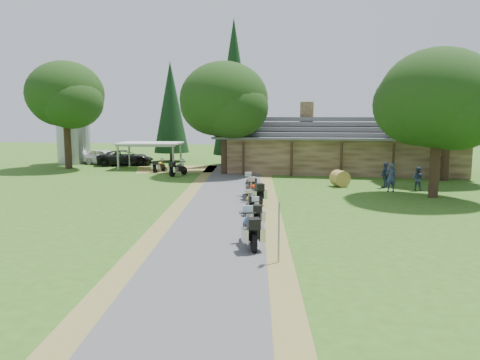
% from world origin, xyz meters
% --- Properties ---
extents(ground, '(120.00, 120.00, 0.00)m').
position_xyz_m(ground, '(0.00, 0.00, 0.00)').
color(ground, '#345518').
rests_on(ground, ground).
extents(driveway, '(51.95, 51.95, 0.00)m').
position_xyz_m(driveway, '(-0.50, 4.00, 0.00)').
color(driveway, '#4B4A4D').
rests_on(driveway, ground).
extents(lodge, '(21.40, 9.40, 4.90)m').
position_xyz_m(lodge, '(6.00, 24.00, 2.45)').
color(lodge, brown).
rests_on(lodge, ground).
extents(silo, '(3.43, 3.43, 6.77)m').
position_xyz_m(silo, '(-21.08, 26.23, 3.39)').
color(silo, gray).
rests_on(silo, ground).
extents(carport, '(6.00, 4.28, 2.46)m').
position_xyz_m(carport, '(-11.46, 22.89, 1.23)').
color(carport, silver).
rests_on(carport, ground).
extents(car_white_sedan, '(4.02, 6.40, 1.98)m').
position_xyz_m(car_white_sedan, '(-17.39, 25.57, 0.99)').
color(car_white_sedan, white).
rests_on(car_white_sedan, ground).
extents(car_dark_suv, '(4.36, 6.50, 2.30)m').
position_xyz_m(car_dark_suv, '(-14.95, 25.17, 1.15)').
color(car_dark_suv, black).
rests_on(car_dark_suv, ground).
extents(motorcycle_row_a, '(1.32, 2.24, 1.45)m').
position_xyz_m(motorcycle_row_a, '(1.80, -1.62, 0.73)').
color(motorcycle_row_a, navy).
rests_on(motorcycle_row_a, ground).
extents(motorcycle_row_b, '(0.96, 1.90, 1.24)m').
position_xyz_m(motorcycle_row_b, '(1.56, 1.78, 0.62)').
color(motorcycle_row_b, '#97989E').
rests_on(motorcycle_row_b, ground).
extents(motorcycle_row_c, '(1.03, 1.78, 1.15)m').
position_xyz_m(motorcycle_row_c, '(0.88, 4.40, 0.58)').
color(motorcycle_row_c, gold).
rests_on(motorcycle_row_c, ground).
extents(motorcycle_row_d, '(1.55, 2.18, 1.43)m').
position_xyz_m(motorcycle_row_d, '(0.74, 7.10, 0.72)').
color(motorcycle_row_d, '#C12C05').
rests_on(motorcycle_row_d, ground).
extents(motorcycle_row_e, '(1.37, 2.25, 1.47)m').
position_xyz_m(motorcycle_row_e, '(0.17, 9.00, 0.73)').
color(motorcycle_row_e, black).
rests_on(motorcycle_row_e, ground).
extents(motorcycle_carport_a, '(0.91, 1.79, 1.17)m').
position_xyz_m(motorcycle_carport_a, '(-9.73, 20.50, 0.59)').
color(motorcycle_carport_a, '#CF9800').
rests_on(motorcycle_carport_a, ground).
extents(motorcycle_carport_b, '(1.31, 2.08, 1.35)m').
position_xyz_m(motorcycle_carport_b, '(-7.28, 18.25, 0.68)').
color(motorcycle_carport_b, slate).
rests_on(motorcycle_carport_b, ground).
extents(person_a, '(0.73, 0.60, 2.22)m').
position_xyz_m(person_a, '(8.95, 12.89, 1.11)').
color(person_a, '#2F3D5A').
rests_on(person_a, ground).
extents(person_b, '(0.64, 0.59, 1.86)m').
position_xyz_m(person_b, '(10.77, 13.61, 0.93)').
color(person_b, '#2F3D5A').
rests_on(person_b, ground).
extents(person_c, '(0.70, 0.73, 2.09)m').
position_xyz_m(person_c, '(8.82, 14.56, 1.04)').
color(person_c, '#2F3D5A').
rests_on(person_c, ground).
extents(hay_bale, '(1.48, 1.44, 1.14)m').
position_xyz_m(hay_bale, '(5.73, 14.57, 0.57)').
color(hay_bale, '#A4833C').
rests_on(hay_bale, ground).
extents(sign_post, '(0.38, 0.06, 2.12)m').
position_xyz_m(sign_post, '(3.06, -3.43, 1.06)').
color(sign_post, gray).
rests_on(sign_post, ground).
extents(oak_lodge_left, '(7.43, 7.43, 10.18)m').
position_xyz_m(oak_lodge_left, '(-3.77, 20.11, 5.09)').
color(oak_lodge_left, black).
rests_on(oak_lodge_left, ground).
extents(oak_lodge_right, '(7.03, 7.03, 10.65)m').
position_xyz_m(oak_lodge_right, '(13.76, 18.99, 5.33)').
color(oak_lodge_right, black).
rests_on(oak_lodge_right, ground).
extents(oak_driveway, '(7.01, 7.01, 9.69)m').
position_xyz_m(oak_driveway, '(11.21, 11.05, 4.85)').
color(oak_driveway, black).
rests_on(oak_driveway, ground).
extents(oak_silo, '(7.08, 7.08, 11.21)m').
position_xyz_m(oak_silo, '(-19.07, 21.58, 5.61)').
color(oak_silo, black).
rests_on(oak_silo, ground).
extents(cedar_near, '(4.20, 4.20, 14.39)m').
position_xyz_m(cedar_near, '(-4.26, 27.25, 7.20)').
color(cedar_near, black).
rests_on(cedar_near, ground).
extents(cedar_far, '(3.77, 3.77, 10.72)m').
position_xyz_m(cedar_far, '(-11.66, 29.90, 5.36)').
color(cedar_far, black).
rests_on(cedar_far, ground).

